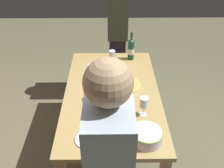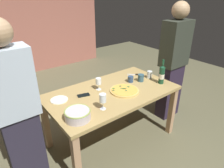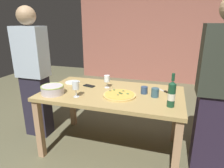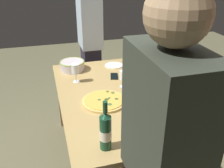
# 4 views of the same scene
# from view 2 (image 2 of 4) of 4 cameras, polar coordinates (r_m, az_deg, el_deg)

# --- Properties ---
(ground_plane) EXTENTS (8.00, 8.00, 0.00)m
(ground_plane) POSITION_cam_2_polar(r_m,az_deg,el_deg) (2.89, 0.00, -15.30)
(ground_plane) COLOR #625F44
(dining_table) EXTENTS (1.60, 0.90, 0.75)m
(dining_table) POSITION_cam_2_polar(r_m,az_deg,el_deg) (2.51, 0.00, -3.90)
(dining_table) COLOR tan
(dining_table) RESTS_ON ground
(brick_wall_back) EXTENTS (3.67, 0.16, 2.69)m
(brick_wall_back) POSITION_cam_2_polar(r_m,az_deg,el_deg) (5.12, -23.78, 17.58)
(brick_wall_back) COLOR #A05D4E
(brick_wall_back) RESTS_ON ground
(pizza) EXTENTS (0.36, 0.36, 0.03)m
(pizza) POSITION_cam_2_polar(r_m,az_deg,el_deg) (2.45, 3.58, -1.84)
(pizza) COLOR #DEB564
(pizza) RESTS_ON dining_table
(serving_bowl) EXTENTS (0.26, 0.26, 0.10)m
(serving_bowl) POSITION_cam_2_polar(r_m,az_deg,el_deg) (1.96, -9.80, -8.55)
(serving_bowl) COLOR silver
(serving_bowl) RESTS_ON dining_table
(wine_bottle) EXTENTS (0.07, 0.07, 0.33)m
(wine_bottle) POSITION_cam_2_polar(r_m,az_deg,el_deg) (2.69, 14.07, 2.71)
(wine_bottle) COLOR #18442A
(wine_bottle) RESTS_ON dining_table
(wine_glass_near_pizza) EXTENTS (0.07, 0.07, 0.15)m
(wine_glass_near_pizza) POSITION_cam_2_polar(r_m,az_deg,el_deg) (2.46, -3.89, 0.63)
(wine_glass_near_pizza) COLOR white
(wine_glass_near_pizza) RESTS_ON dining_table
(wine_glass_by_bottle) EXTENTS (0.07, 0.07, 0.18)m
(wine_glass_by_bottle) POSITION_cam_2_polar(r_m,az_deg,el_deg) (2.05, -2.65, -4.26)
(wine_glass_by_bottle) COLOR white
(wine_glass_by_bottle) RESTS_ON dining_table
(cup_amber) EXTENTS (0.08, 0.08, 0.08)m
(cup_amber) POSITION_cam_2_polar(r_m,az_deg,el_deg) (2.69, 5.33, 1.41)
(cup_amber) COLOR navy
(cup_amber) RESTS_ON dining_table
(cup_ceramic) EXTENTS (0.07, 0.07, 0.10)m
(cup_ceramic) POSITION_cam_2_polar(r_m,az_deg,el_deg) (2.85, 10.69, 2.68)
(cup_ceramic) COLOR white
(cup_ceramic) RESTS_ON dining_table
(cup_spare) EXTENTS (0.08, 0.08, 0.10)m
(cup_spare) POSITION_cam_2_polar(r_m,az_deg,el_deg) (2.73, 8.25, 1.76)
(cup_spare) COLOR #345766
(cup_spare) RESTS_ON dining_table
(side_plate) EXTENTS (0.20, 0.20, 0.01)m
(side_plate) POSITION_cam_2_polar(r_m,az_deg,el_deg) (2.34, -14.88, -4.40)
(side_plate) COLOR white
(side_plate) RESTS_ON dining_table
(cell_phone) EXTENTS (0.16, 0.10, 0.01)m
(cell_phone) POSITION_cam_2_polar(r_m,az_deg,el_deg) (2.38, -8.16, -3.20)
(cell_phone) COLOR black
(cell_phone) RESTS_ON dining_table
(pizza_knife) EXTENTS (0.14, 0.14, 0.02)m
(pizza_knife) POSITION_cam_2_polar(r_m,az_deg,el_deg) (2.94, 6.60, 2.71)
(pizza_knife) COLOR silver
(pizza_knife) RESTS_ON dining_table
(person_host) EXTENTS (0.39, 0.24, 1.71)m
(person_host) POSITION_cam_2_polar(r_m,az_deg,el_deg) (2.04, -25.59, -7.15)
(person_host) COLOR #272333
(person_host) RESTS_ON ground
(person_guest_left) EXTENTS (0.42, 0.24, 1.75)m
(person_guest_left) POSITION_cam_2_polar(r_m,az_deg,el_deg) (3.09, 17.11, 5.73)
(person_guest_left) COLOR #281E31
(person_guest_left) RESTS_ON ground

